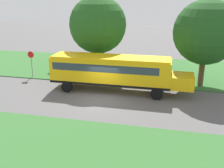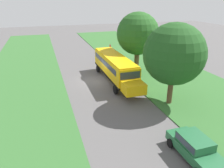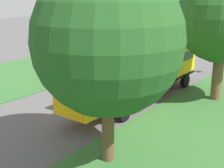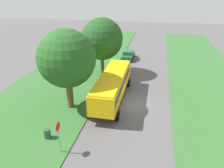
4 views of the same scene
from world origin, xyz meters
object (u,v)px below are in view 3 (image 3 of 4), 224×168
Objects in this scene: stop_sign at (224,55)px; school_bus at (143,70)px; oak_tree_beside_bus at (220,17)px; oak_tree_roadside_mid at (107,40)px.

school_bus is at bearing 76.48° from stop_sign.
oak_tree_beside_bus reaches higher than stop_sign.
school_bus is 1.50× the size of oak_tree_beside_bus.
school_bus reaches higher than stop_sign.
stop_sign is (-2.23, -9.26, -0.19)m from school_bus.
oak_tree_roadside_mid reaches higher than stop_sign.
oak_tree_roadside_mid is (-3.09, 7.73, 3.17)m from school_bus.
school_bus is 8.91m from oak_tree_roadside_mid.
oak_tree_beside_bus reaches higher than school_bus.
stop_sign is at bearing -87.09° from oak_tree_roadside_mid.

